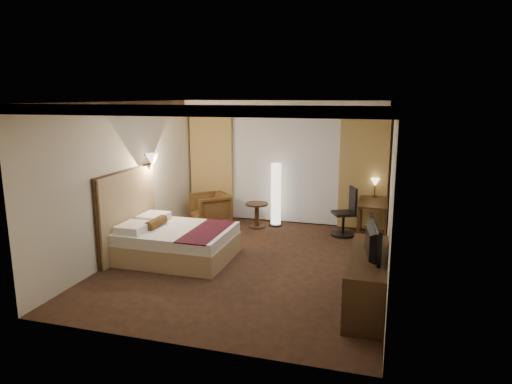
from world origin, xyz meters
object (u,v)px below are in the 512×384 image
(floor_lamp, at_px, (276,195))
(television, at_px, (367,234))
(desk, at_px, (373,219))
(bed, at_px, (178,243))
(office_chair, at_px, (344,212))
(dresser, at_px, (367,280))
(side_table, at_px, (257,215))
(armchair, at_px, (210,208))

(floor_lamp, xyz_separation_m, television, (2.08, -3.44, 0.31))
(floor_lamp, height_order, television, floor_lamp)
(floor_lamp, bearing_deg, desk, -7.86)
(desk, bearing_deg, bed, -145.52)
(office_chair, xyz_separation_m, television, (0.59, -3.10, 0.51))
(bed, bearing_deg, dresser, -16.18)
(side_table, xyz_separation_m, dresser, (2.47, -3.19, 0.09))
(desk, xyz_separation_m, television, (0.02, -3.15, 0.63))
(desk, relative_size, office_chair, 1.12)
(office_chair, height_order, dresser, office_chair)
(side_table, distance_m, office_chair, 1.86)
(side_table, xyz_separation_m, floor_lamp, (0.36, 0.25, 0.43))
(dresser, bearing_deg, side_table, 127.76)
(bed, xyz_separation_m, desk, (3.21, 2.21, 0.10))
(armchair, relative_size, office_chair, 0.77)
(office_chair, relative_size, dresser, 0.54)
(side_table, distance_m, floor_lamp, 0.61)
(bed, height_order, desk, desk)
(floor_lamp, bearing_deg, dresser, -58.41)
(office_chair, xyz_separation_m, dresser, (0.62, -3.10, -0.14))
(floor_lamp, bearing_deg, office_chair, -12.66)
(floor_lamp, bearing_deg, armchair, -165.59)
(armchair, xyz_separation_m, television, (3.48, -3.08, 0.62))
(office_chair, bearing_deg, side_table, 153.33)
(bed, relative_size, armchair, 2.39)
(bed, bearing_deg, television, -16.32)
(dresser, bearing_deg, armchair, 138.72)
(side_table, relative_size, dresser, 0.29)
(bed, bearing_deg, desk, 34.48)
(armchair, bearing_deg, bed, -34.37)
(dresser, distance_m, television, 0.65)
(armchair, distance_m, dresser, 4.67)
(armchair, distance_m, office_chair, 2.89)
(bed, height_order, floor_lamp, floor_lamp)
(floor_lamp, bearing_deg, television, -58.78)
(desk, height_order, office_chair, office_chair)
(side_table, xyz_separation_m, desk, (2.42, -0.04, 0.11))
(bed, bearing_deg, floor_lamp, 65.25)
(bed, xyz_separation_m, floor_lamp, (1.15, 2.49, 0.42))
(armchair, bearing_deg, side_table, 55.11)
(floor_lamp, height_order, office_chair, floor_lamp)
(armchair, height_order, dresser, armchair)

